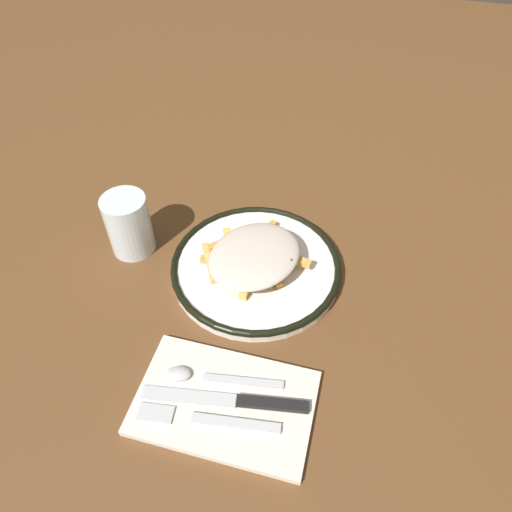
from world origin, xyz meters
TOP-DOWN VIEW (x-y plane):
  - ground_plane at (0.00, 0.00)m, footprint 2.60×2.60m
  - plate at (0.00, 0.00)m, footprint 0.27×0.27m
  - fries_heap at (-0.01, 0.00)m, footprint 0.20×0.18m
  - napkin at (-0.22, -0.02)m, footprint 0.14×0.22m
  - fork at (-0.25, -0.01)m, footprint 0.04×0.18m
  - knife at (-0.22, -0.04)m, footprint 0.05×0.21m
  - spoon at (-0.20, 0.02)m, footprint 0.04×0.15m
  - water_glass at (-0.00, 0.21)m, footprint 0.07×0.07m

SIDE VIEW (x-z plane):
  - ground_plane at x=0.00m, z-range 0.00..0.00m
  - napkin at x=-0.22m, z-range 0.00..0.01m
  - plate at x=0.00m, z-range 0.00..0.02m
  - fork at x=-0.25m, z-range 0.01..0.02m
  - knife at x=-0.22m, z-range 0.01..0.02m
  - spoon at x=-0.20m, z-range 0.01..0.02m
  - fries_heap at x=-0.01m, z-range 0.02..0.06m
  - water_glass at x=0.00m, z-range 0.00..0.10m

